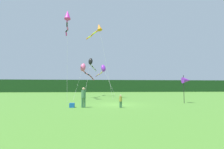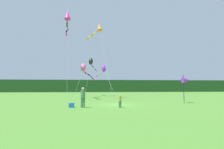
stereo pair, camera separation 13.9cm
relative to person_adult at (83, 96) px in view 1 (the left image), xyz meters
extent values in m
plane|color=#4C842D|center=(3.33, 2.41, -0.99)|extent=(120.00, 120.00, 0.00)
cube|color=#193D19|center=(3.33, 47.41, 1.23)|extent=(108.00, 3.82, 4.43)
cylinder|color=#3F724C|center=(-0.10, 0.00, -0.56)|extent=(0.18, 0.18, 0.85)
cylinder|color=#3F724C|center=(0.10, 0.00, -0.56)|extent=(0.18, 0.18, 0.85)
cylinder|color=#3F724C|center=(0.00, 0.00, 0.20)|extent=(0.39, 0.39, 0.67)
sphere|color=tan|center=(0.00, 0.00, 0.65)|extent=(0.25, 0.25, 0.25)
cylinder|color=#3F724C|center=(3.18, -0.32, -0.72)|extent=(0.11, 0.11, 0.54)
cylinder|color=#3F724C|center=(3.30, -0.32, -0.72)|extent=(0.11, 0.11, 0.54)
cylinder|color=olive|center=(3.24, -0.32, -0.23)|extent=(0.25, 0.25, 0.43)
sphere|color=tan|center=(3.24, -0.32, 0.06)|extent=(0.16, 0.16, 0.16)
cube|color=#1959B2|center=(-1.00, 0.24, -0.79)|extent=(0.43, 0.42, 0.39)
cylinder|color=black|center=(10.89, 2.99, 0.57)|extent=(0.06, 0.06, 3.12)
cone|color=purple|center=(11.24, 2.99, 1.57)|extent=(0.90, 0.70, 0.70)
cylinder|color=#B2B2B2|center=(3.55, 16.38, 1.82)|extent=(1.99, 4.19, 5.62)
ellipsoid|color=purple|center=(2.57, 18.47, 4.62)|extent=(1.37, 1.59, 1.72)
cylinder|color=purple|center=(2.49, 18.64, 3.97)|extent=(0.36, 0.46, 0.27)
cylinder|color=yellow|center=(2.31, 18.98, 3.87)|extent=(0.40, 0.49, 0.32)
cylinder|color=purple|center=(2.17, 19.32, 3.74)|extent=(0.30, 0.48, 0.31)
cylinder|color=yellow|center=(2.05, 19.68, 3.64)|extent=(0.35, 0.46, 0.27)
cylinder|color=purple|center=(1.87, 20.01, 3.58)|extent=(0.39, 0.45, 0.25)
cylinder|color=yellow|center=(1.67, 20.34, 3.52)|extent=(0.38, 0.46, 0.26)
cylinder|color=purple|center=(1.48, 20.67, 3.43)|extent=(0.40, 0.48, 0.32)
cylinder|color=yellow|center=(1.32, 21.01, 3.32)|extent=(0.34, 0.47, 0.29)
cylinder|color=purple|center=(1.15, 21.35, 3.21)|extent=(0.40, 0.48, 0.31)
cylinder|color=#B2B2B2|center=(-2.59, 6.56, 4.82)|extent=(0.53, 2.02, 11.62)
cone|color=#E026B2|center=(-2.84, 7.56, 10.63)|extent=(1.07, 1.23, 1.41)
cylinder|color=#E026B2|center=(-2.93, 8.00, 10.04)|extent=(0.39, 0.95, 0.35)
cylinder|color=black|center=(-3.10, 8.88, 9.81)|extent=(0.35, 0.98, 0.49)
cylinder|color=#E026B2|center=(-3.19, 9.77, 9.58)|extent=(0.24, 0.94, 0.34)
cylinder|color=black|center=(-3.41, 10.62, 9.46)|extent=(0.59, 0.91, 0.29)
cylinder|color=#E026B2|center=(-3.65, 11.47, 9.26)|extent=(0.28, 0.98, 0.50)
cylinder|color=#B2B2B2|center=(2.52, 10.08, 4.78)|extent=(1.98, 2.96, 11.54)
cone|color=orange|center=(1.54, 11.55, 10.55)|extent=(1.31, 1.39, 1.33)
cylinder|color=orange|center=(1.31, 11.82, 10.01)|extent=(0.66, 0.72, 0.37)
cylinder|color=yellow|center=(0.80, 12.36, 9.81)|extent=(0.71, 0.69, 0.40)
cylinder|color=orange|center=(0.38, 12.94, 9.64)|extent=(0.52, 0.78, 0.34)
cylinder|color=yellow|center=(-0.02, 13.55, 9.50)|extent=(0.65, 0.72, 0.33)
cylinder|color=orange|center=(-0.44, 14.15, 9.40)|extent=(0.56, 0.75, 0.27)
cylinder|color=#B2B2B2|center=(-0.44, 16.32, 2.48)|extent=(0.87, 3.94, 6.94)
ellipsoid|color=black|center=(-0.01, 18.28, 5.94)|extent=(1.04, 1.24, 1.56)
cylinder|color=black|center=(0.00, 18.52, 5.34)|extent=(0.23, 0.53, 0.26)
cylinder|color=white|center=(0.09, 19.01, 5.27)|extent=(0.36, 0.56, 0.27)
cylinder|color=black|center=(0.27, 19.47, 5.15)|extent=(0.42, 0.59, 0.36)
cylinder|color=white|center=(0.38, 19.94, 5.03)|extent=(0.21, 0.53, 0.28)
cylinder|color=black|center=(0.43, 20.43, 4.96)|extent=(0.31, 0.55, 0.25)
cylinder|color=white|center=(0.59, 20.90, 4.86)|extent=(0.41, 0.59, 0.34)
cylinder|color=black|center=(0.80, 21.35, 4.73)|extent=(0.42, 0.57, 0.30)
cylinder|color=white|center=(0.93, 21.82, 4.59)|extent=(0.25, 0.57, 0.36)
cylinder|color=black|center=(1.03, 22.30, 4.48)|extent=(0.34, 0.56, 0.26)
cylinder|color=#B2B2B2|center=(-1.58, 10.95, 1.52)|extent=(1.14, 2.76, 5.01)
ellipsoid|color=#E5598C|center=(-1.02, 12.32, 4.02)|extent=(1.22, 1.40, 1.54)
cylinder|color=#E5598C|center=(-0.90, 12.57, 3.39)|extent=(0.45, 0.63, 0.35)
cylinder|color=black|center=(-0.73, 13.08, 3.23)|extent=(0.29, 0.63, 0.37)
cylinder|color=#E5598C|center=(-0.54, 13.59, 3.09)|extent=(0.48, 0.60, 0.30)
cylinder|color=black|center=(-0.24, 14.05, 2.96)|extent=(0.50, 0.61, 0.35)
cylinder|color=#E5598C|center=(0.00, 14.54, 2.83)|extent=(0.38, 0.62, 0.29)
cylinder|color=black|center=(0.15, 15.06, 2.72)|extent=(0.32, 0.63, 0.33)
cylinder|color=#E5598C|center=(0.28, 15.60, 2.58)|extent=(0.36, 0.63, 0.34)
cylinder|color=black|center=(0.40, 16.13, 2.44)|extent=(0.30, 0.62, 0.32)
cylinder|color=#E5598C|center=(0.56, 16.66, 2.28)|extent=(0.43, 0.64, 0.37)
camera|label=1|loc=(1.07, -14.80, 0.80)|focal=26.64mm
camera|label=2|loc=(1.21, -14.82, 0.80)|focal=26.64mm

